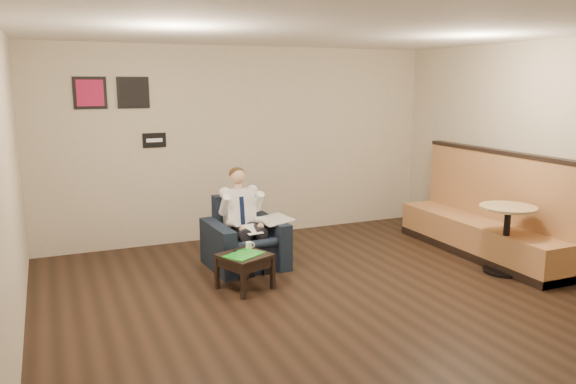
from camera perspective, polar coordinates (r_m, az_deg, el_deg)
name	(u,v)px	position (r m, az deg, el deg)	size (l,w,h in m)	color
ground	(339,305)	(5.99, 5.20, -11.39)	(6.00, 6.00, 0.00)	black
wall_back	(243,143)	(8.34, -4.57, 4.95)	(6.00, 0.02, 2.80)	beige
wall_left	(6,197)	(4.94, -26.73, -0.45)	(0.02, 6.00, 2.80)	beige
wall_right	(560,157)	(7.52, 25.94, 3.20)	(0.02, 6.00, 2.80)	beige
ceiling	(344,27)	(5.56, 5.72, 16.34)	(6.00, 6.00, 0.02)	white
seating_sign	(154,140)	(7.99, -13.43, 5.14)	(0.32, 0.02, 0.20)	black
art_print_left	(90,93)	(7.85, -19.47, 9.47)	(0.42, 0.03, 0.42)	#B21644
art_print_right	(133,93)	(7.91, -15.45, 9.71)	(0.42, 0.03, 0.42)	black
armchair	(245,233)	(7.05, -4.40, -4.19)	(0.89, 0.89, 0.86)	black
seated_man	(248,223)	(6.91, -4.06, -3.14)	(0.56, 0.84, 1.18)	white
lap_papers	(251,229)	(6.84, -3.74, -3.81)	(0.20, 0.28, 0.01)	white
newspaper	(274,220)	(7.07, -1.42, -2.82)	(0.38, 0.47, 0.01)	silver
side_table	(245,272)	(6.36, -4.41, -8.06)	(0.49, 0.49, 0.40)	black
green_folder	(244,255)	(6.27, -4.51, -6.36)	(0.40, 0.29, 0.01)	green
coffee_mug	(249,246)	(6.47, -4.00, -5.46)	(0.07, 0.07, 0.09)	white
smartphone	(239,250)	(6.43, -4.99, -5.93)	(0.13, 0.06, 0.01)	black
banquette	(483,204)	(7.89, 19.16, -1.21)	(0.64, 2.70, 1.38)	#A87041
cafe_table	(506,240)	(7.31, 21.26, -4.52)	(0.67, 0.67, 0.83)	tan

